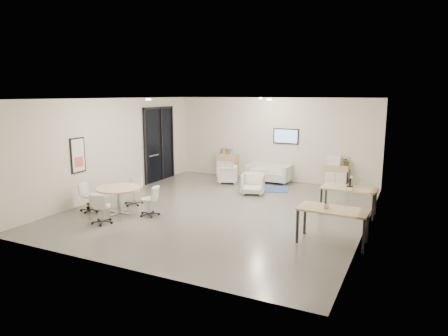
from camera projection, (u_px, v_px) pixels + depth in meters
room_shell at (222, 155)px, 11.46m from camera, size 9.60×10.60×4.80m
glass_door at (159, 142)px, 15.40m from camera, size 0.09×1.90×2.85m
artwork at (78, 155)px, 11.76m from camera, size 0.05×0.54×1.04m
wall_tv at (286, 136)px, 15.16m from camera, size 0.98×0.06×0.58m
ceiling_spots at (229, 99)px, 11.99m from camera, size 3.14×4.14×0.03m
sideboard_left at (227, 165)px, 16.24m from camera, size 0.84×0.43×0.94m
sideboard_right at (336, 176)px, 14.39m from camera, size 0.83×0.40×0.83m
books at (226, 151)px, 16.15m from camera, size 0.48×0.14×0.22m
printer at (335, 160)px, 14.32m from camera, size 0.55×0.48×0.35m
loveseat at (269, 173)px, 15.31m from camera, size 1.65×0.87×0.61m
blue_rug at (266, 189)px, 14.22m from camera, size 1.77×1.43×0.01m
armchair_left at (228, 173)px, 15.10m from camera, size 0.88×0.90×0.73m
armchair_right at (253, 183)px, 13.42m from camera, size 0.91×0.87×0.77m
desk_rear at (349, 190)px, 11.08m from camera, size 1.49×0.78×0.77m
desk_front at (333, 212)px, 8.93m from camera, size 1.57×0.83×0.80m
monitor at (349, 178)px, 11.18m from camera, size 0.20×0.50×0.44m
round_table at (118, 191)px, 11.20m from camera, size 1.22×1.22×0.74m
meeting_chairs at (119, 199)px, 11.24m from camera, size 2.48×2.48×0.82m
plant_cabinet at (347, 162)px, 14.14m from camera, size 0.37×0.39×0.25m
plant_floor at (89, 209)px, 11.54m from camera, size 0.20×0.29×0.12m
cup at (326, 205)px, 8.95m from camera, size 0.16×0.14×0.13m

